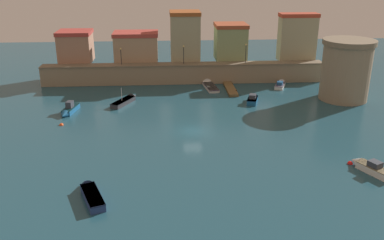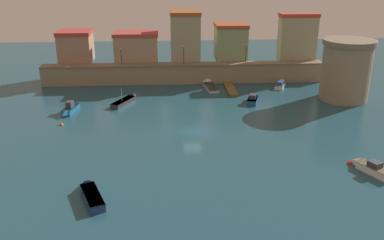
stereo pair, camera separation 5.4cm
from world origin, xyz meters
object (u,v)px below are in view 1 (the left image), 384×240
object	(u,v)px
moored_boat_5	(69,110)
quay_lamp_1	(184,52)
moored_boat_3	(281,84)
moored_boat_4	(253,99)
fortress_tower	(346,70)
moored_boat_6	(91,193)
mooring_buoy_1	(350,164)
moored_boat_2	(370,167)
moored_boat_1	(209,85)
moored_boat_0	(126,100)
quay_lamp_2	(246,50)
mooring_buoy_0	(61,125)
quay_lamp_0	(121,53)

from	to	relation	value
moored_boat_5	quay_lamp_1	bearing A→B (deg)	142.42
moored_boat_3	moored_boat_4	bearing A→B (deg)	164.65
fortress_tower	moored_boat_6	bearing A→B (deg)	-141.98
mooring_buoy_1	quay_lamp_1	bearing A→B (deg)	116.12
quay_lamp_1	moored_boat_2	distance (m)	42.58
moored_boat_2	moored_boat_6	bearing A→B (deg)	70.79
quay_lamp_1	moored_boat_3	distance (m)	19.08
moored_boat_4	moored_boat_1	bearing A→B (deg)	51.32
moored_boat_0	moored_boat_5	world-z (taller)	moored_boat_0
moored_boat_3	moored_boat_5	bearing A→B (deg)	132.40
quay_lamp_1	moored_boat_5	size ratio (longest dim) A/B	0.62
fortress_tower	quay_lamp_2	xyz separation A→B (m)	(-14.52, 11.94, 1.02)
moored_boat_4	mooring_buoy_1	distance (m)	24.32
moored_boat_3	moored_boat_1	bearing A→B (deg)	110.27
moored_boat_4	quay_lamp_1	bearing A→B (deg)	58.78
moored_boat_1	moored_boat_6	bearing A→B (deg)	150.00
moored_boat_1	quay_lamp_2	bearing A→B (deg)	-75.87
quay_lamp_2	fortress_tower	bearing A→B (deg)	-39.42
moored_boat_4	fortress_tower	bearing A→B (deg)	-70.80
moored_boat_5	mooring_buoy_0	bearing A→B (deg)	9.66
moored_boat_2	mooring_buoy_0	bearing A→B (deg)	40.29
quay_lamp_2	mooring_buoy_0	distance (m)	37.40
quay_lamp_0	mooring_buoy_0	xyz separation A→B (m)	(-6.82, -21.18, -5.80)
quay_lamp_0	mooring_buoy_1	distance (m)	46.52
quay_lamp_2	moored_boat_6	distance (m)	47.51
quay_lamp_0	quay_lamp_1	distance (m)	11.64
moored_boat_0	moored_boat_3	size ratio (longest dim) A/B	1.26
moored_boat_2	mooring_buoy_0	xyz separation A→B (m)	(-37.36, 16.59, -0.52)
quay_lamp_2	mooring_buoy_1	distance (m)	36.74
quay_lamp_2	mooring_buoy_1	world-z (taller)	quay_lamp_2
quay_lamp_1	mooring_buoy_1	xyz separation A→B (m)	(17.54, -35.76, -5.99)
mooring_buoy_0	moored_boat_0	bearing A→B (deg)	49.00
moored_boat_1	mooring_buoy_0	distance (m)	29.36
fortress_tower	quay_lamp_1	bearing A→B (deg)	155.57
quay_lamp_0	moored_boat_4	size ratio (longest dim) A/B	0.66
moored_boat_0	moored_boat_4	size ratio (longest dim) A/B	1.41
moored_boat_3	moored_boat_6	bearing A→B (deg)	165.61
fortress_tower	moored_boat_3	bearing A→B (deg)	135.21
moored_boat_6	moored_boat_3	bearing A→B (deg)	-58.86
mooring_buoy_0	mooring_buoy_1	size ratio (longest dim) A/B	0.94
moored_boat_3	moored_boat_0	bearing A→B (deg)	129.03
moored_boat_5	moored_boat_6	size ratio (longest dim) A/B	0.89
moored_boat_1	mooring_buoy_0	bearing A→B (deg)	120.78
quay_lamp_2	moored_boat_5	world-z (taller)	quay_lamp_2
moored_boat_2	mooring_buoy_1	xyz separation A→B (m)	(-1.36, 2.00, -0.52)
quay_lamp_1	moored_boat_5	xyz separation A→B (m)	(-18.34, -16.15, -5.45)
moored_boat_6	mooring_buoy_0	xyz separation A→B (m)	(-7.27, 20.04, -0.43)
moored_boat_0	mooring_buoy_0	xyz separation A→B (m)	(-8.44, -9.71, -0.38)
quay_lamp_1	moored_boat_0	bearing A→B (deg)	-131.15
fortress_tower	moored_boat_5	size ratio (longest dim) A/B	1.80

